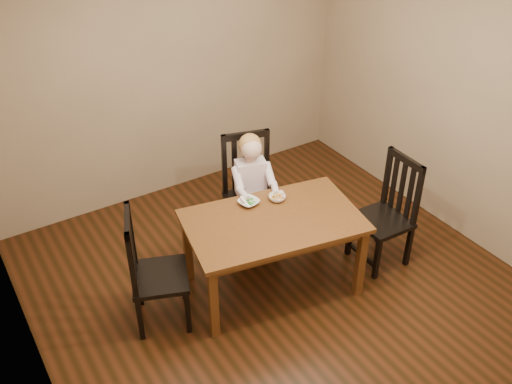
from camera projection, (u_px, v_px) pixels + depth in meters
room at (280, 154)px, 4.35m from camera, size 4.01×4.01×2.71m
dining_table at (273, 227)px, 4.76m from camera, size 1.58×1.12×0.72m
chair_child at (250, 193)px, 5.39m from camera, size 0.58×0.57×1.11m
chair_left at (152, 272)px, 4.49m from camera, size 0.57×0.58×1.06m
chair_right at (387, 214)px, 5.15m from camera, size 0.45×0.47×1.06m
toddler at (251, 182)px, 5.25m from camera, size 0.48×0.54×0.63m
bowl_peas at (249, 202)px, 4.88m from camera, size 0.20×0.20×0.04m
bowl_veg at (277, 198)px, 4.94m from camera, size 0.15×0.15×0.05m
fork at (245, 202)px, 4.84m from camera, size 0.03×0.13×0.05m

